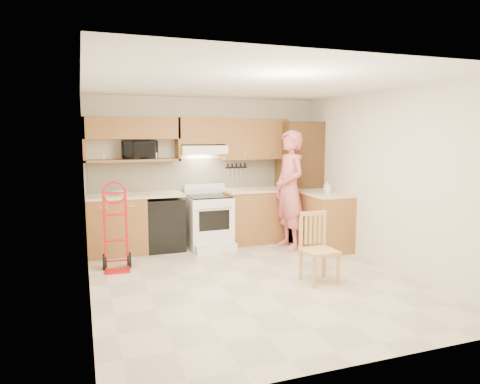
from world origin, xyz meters
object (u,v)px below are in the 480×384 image
range (210,217)px  person (290,190)px  microwave (139,150)px  hand_truck (116,231)px  dining_chair (320,248)px

range → person: bearing=-19.8°
microwave → hand_truck: size_ratio=0.47×
person → dining_chair: size_ratio=2.18×
microwave → hand_truck: (-0.48, -1.02, -1.07)m
microwave → range: size_ratio=0.51×
microwave → dining_chair: microwave is taller
dining_chair → hand_truck: bearing=148.9°
range → person: person is taller
microwave → range: bearing=-16.9°
microwave → person: bearing=-19.4°
microwave → person: 2.52m
range → hand_truck: bearing=-155.0°
microwave → dining_chair: 3.31m
microwave → hand_truck: 1.56m
range → dining_chair: (0.83, -2.13, -0.07)m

